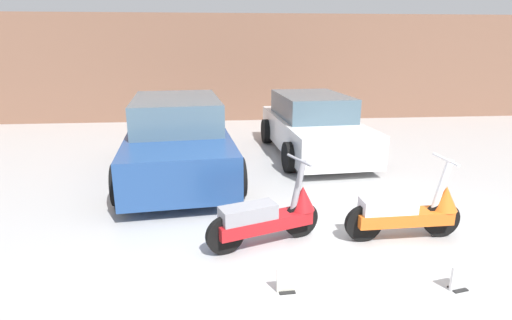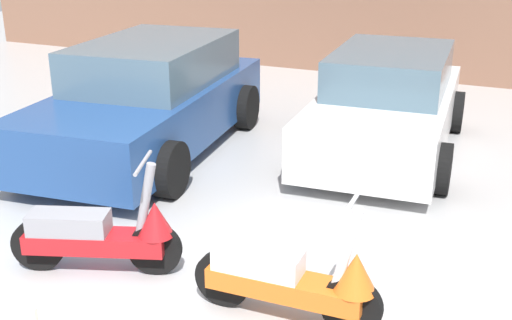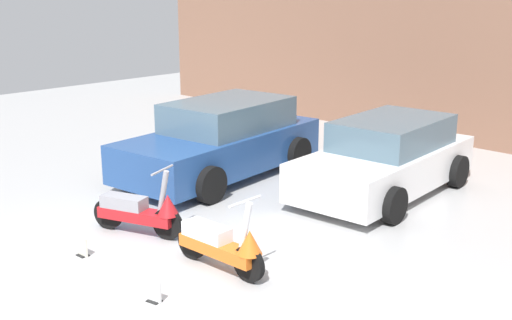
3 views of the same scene
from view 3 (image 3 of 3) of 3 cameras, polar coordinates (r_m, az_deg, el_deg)
name	(u,v)px [view 3 (image 3 of 3)]	position (r m, az deg, el deg)	size (l,w,h in m)	color
ground_plane	(140,264)	(8.53, -10.30, -9.09)	(28.00, 28.00, 0.00)	#B2B2B2
wall_back	(468,73)	(14.87, 18.31, 7.33)	(19.60, 0.12, 3.22)	#845B47
scooter_front_left	(141,210)	(9.35, -10.22, -4.44)	(1.42, 0.75, 1.03)	black
scooter_front_right	(223,244)	(8.08, -2.99, -7.45)	(1.48, 0.53, 1.03)	black
car_rear_left	(222,140)	(12.01, -3.03, 1.76)	(2.34, 4.30, 1.41)	navy
car_rear_center	(386,158)	(11.19, 11.51, 0.15)	(2.04, 3.89, 1.29)	white
placard_near_left_scooter	(82,248)	(8.90, -15.19, -7.53)	(0.20, 0.13, 0.26)	black
placard_near_right_scooter	(154,292)	(7.53, -9.08, -11.53)	(0.20, 0.15, 0.26)	black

